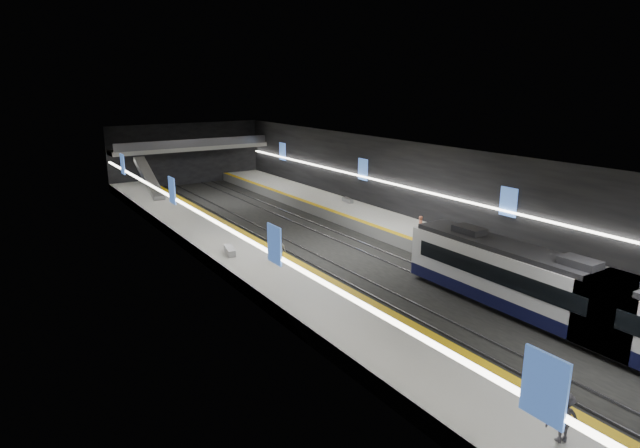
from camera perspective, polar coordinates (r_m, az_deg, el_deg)
ground at (r=42.60m, az=1.98°, el=-3.14°), size 70.00×70.00×0.00m
ceiling at (r=40.82m, az=2.08°, el=7.59°), size 20.00×70.00×0.04m
wall_left at (r=36.90m, az=-10.83°, el=0.18°), size 0.04×70.00×8.00m
wall_right at (r=47.83m, az=11.94°, el=3.52°), size 0.04×70.00×8.00m
wall_back at (r=72.62m, az=-14.05°, el=7.26°), size 20.00×0.04×8.00m
platform_left at (r=38.87m, az=-7.16°, el=-4.29°), size 5.00×70.00×1.00m
tile_surface_left at (r=38.71m, az=-7.19°, el=-3.58°), size 5.00×70.00×0.02m
tactile_strip_left at (r=39.64m, az=-4.32°, el=-3.03°), size 0.60×70.00×0.02m
platform_right at (r=46.96m, az=9.53°, el=-0.97°), size 5.00×70.00×1.00m
tile_surface_right at (r=46.82m, az=9.56°, el=-0.37°), size 5.00×70.00×0.02m
tactile_strip_right at (r=45.41m, az=7.50°, el=-0.76°), size 0.60×70.00×0.02m
rails at (r=42.58m, az=1.98°, el=-3.07°), size 6.52×70.00×0.12m
train at (r=30.66m, az=29.03°, el=-8.18°), size 2.69×26.87×3.60m
ad_posters at (r=42.22m, az=1.26°, el=3.02°), size 19.94×53.50×2.20m
cove_light_left at (r=37.02m, az=-10.53°, el=-0.07°), size 0.25×68.60×0.12m
cove_light_right at (r=47.73m, az=11.76°, el=3.26°), size 0.25×68.60×0.12m
mezzanine_bridge at (r=70.55m, az=-13.54°, el=7.92°), size 20.00×3.00×1.50m
escalator at (r=62.11m, az=-17.79°, el=4.70°), size 1.20×7.50×3.92m
bench_left_far at (r=39.76m, az=-9.60°, el=-2.82°), size 0.98×2.04×0.48m
bench_right_far at (r=55.89m, az=2.97°, el=2.54°), size 0.70×1.74×0.41m
passenger_right_a at (r=43.61m, az=10.69°, el=-0.34°), size 0.65×0.79×1.84m
passenger_left_a at (r=37.57m, az=-4.30°, el=-2.75°), size 0.73×1.07×1.68m
passenger_left_b at (r=21.53m, az=24.50°, el=-18.25°), size 1.41×1.10×1.92m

